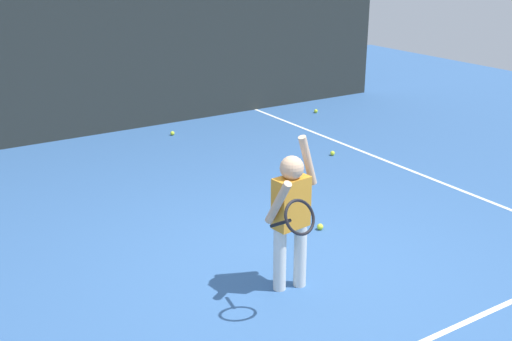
{
  "coord_description": "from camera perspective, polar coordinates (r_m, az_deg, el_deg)",
  "views": [
    {
      "loc": [
        -2.97,
        -4.04,
        2.8
      ],
      "look_at": [
        -0.09,
        0.5,
        0.85
      ],
      "focal_mm": 43.49,
      "sensor_mm": 36.0,
      "label": 1
    }
  ],
  "objects": [
    {
      "name": "fence_post_1",
      "position": [
        9.86,
        -15.19,
        14.57
      ],
      "size": [
        0.09,
        0.09,
        3.98
      ],
      "primitive_type": "cylinder",
      "color": "slate",
      "rests_on": "ground"
    },
    {
      "name": "tennis_ball_3",
      "position": [
        9.83,
        -7.69,
        3.42
      ],
      "size": [
        0.07,
        0.07,
        0.07
      ],
      "primitive_type": "sphere",
      "color": "#CCE033",
      "rests_on": "ground"
    },
    {
      "name": "ground_plane",
      "position": [
        5.74,
        3.54,
        -9.3
      ],
      "size": [
        20.0,
        20.0,
        0.0
      ],
      "primitive_type": "plane",
      "color": "#335B93"
    },
    {
      "name": "back_fence_windscreen",
      "position": [
        9.81,
        -15.04,
        14.12
      ],
      "size": [
        11.0,
        0.08,
        3.83
      ],
      "primitive_type": "cube",
      "color": "#282D2B",
      "rests_on": "ground"
    },
    {
      "name": "tennis_ball_1",
      "position": [
        8.86,
        7.05,
        1.59
      ],
      "size": [
        0.07,
        0.07,
        0.07
      ],
      "primitive_type": "sphere",
      "color": "#CCE033",
      "rests_on": "ground"
    },
    {
      "name": "tennis_ball_5",
      "position": [
        11.12,
        5.53,
        5.46
      ],
      "size": [
        0.07,
        0.07,
        0.07
      ],
      "primitive_type": "sphere",
      "color": "#CCE033",
      "rests_on": "ground"
    },
    {
      "name": "tennis_player",
      "position": [
        5.16,
        3.27,
        -3.79
      ],
      "size": [
        0.67,
        0.62,
        1.35
      ],
      "rotation": [
        0.0,
        0.0,
        0.11
      ],
      "color": "silver",
      "rests_on": "ground"
    },
    {
      "name": "court_line_sideline",
      "position": [
        8.21,
        15.93,
        -0.76
      ],
      "size": [
        0.05,
        9.0,
        0.0
      ],
      "primitive_type": "cube",
      "color": "white",
      "rests_on": "ground"
    },
    {
      "name": "tennis_ball_4",
      "position": [
        6.55,
        5.92,
        -5.17
      ],
      "size": [
        0.07,
        0.07,
        0.07
      ],
      "primitive_type": "sphere",
      "color": "#CCE033",
      "rests_on": "ground"
    }
  ]
}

